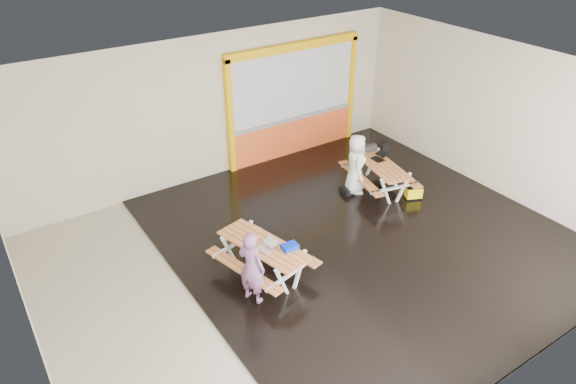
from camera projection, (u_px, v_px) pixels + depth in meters
room at (316, 177)px, 9.41m from camera, size 10.02×8.02×3.52m
deck at (362, 233)px, 10.89m from camera, size 7.50×7.98×0.05m
kiosk at (294, 103)px, 13.43m from camera, size 3.88×0.16×3.00m
picnic_table_left at (263, 252)px, 9.47m from camera, size 1.61×2.04×0.72m
picnic_table_right at (379, 169)px, 12.19m from camera, size 1.56×2.01×0.72m
person_left at (252, 267)px, 8.78m from camera, size 0.51×0.60×1.39m
person_right at (356, 164)px, 11.98m from camera, size 0.75×0.84×1.44m
laptop_left at (268, 246)px, 9.26m from camera, size 0.33×0.31×0.13m
laptop_right at (379, 157)px, 12.25m from camera, size 0.33×0.29×0.14m
blue_pouch at (290, 247)px, 9.26m from camera, size 0.30×0.22×0.08m
toolbox at (368, 148)px, 12.62m from camera, size 0.39×0.26×0.21m
backpack at (383, 150)px, 12.85m from camera, size 0.26×0.18×0.41m
dark_case at (350, 190)px, 12.24m from camera, size 0.42×0.33×0.14m
fluke_bag at (414, 192)px, 11.98m from camera, size 0.45×0.38×0.33m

